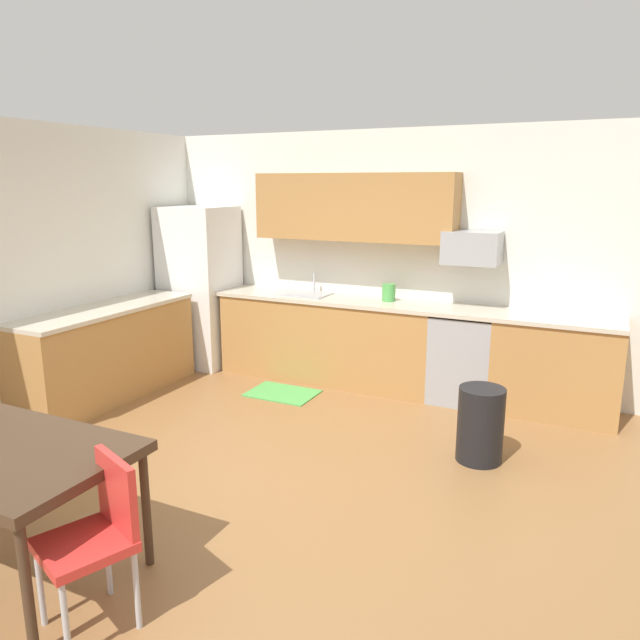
# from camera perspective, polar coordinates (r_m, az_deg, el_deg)

# --- Properties ---
(ground_plane) EXTENTS (12.00, 12.00, 0.00)m
(ground_plane) POSITION_cam_1_polar(r_m,az_deg,el_deg) (4.66, -5.55, -14.63)
(ground_plane) COLOR olive
(wall_back) EXTENTS (5.80, 0.10, 2.70)m
(wall_back) POSITION_cam_1_polar(r_m,az_deg,el_deg) (6.58, 6.31, 5.87)
(wall_back) COLOR silver
(wall_back) RESTS_ON ground
(wall_left) EXTENTS (0.10, 5.80, 2.70)m
(wall_left) POSITION_cam_1_polar(r_m,az_deg,el_deg) (6.03, -27.98, 3.79)
(wall_left) COLOR silver
(wall_left) RESTS_ON ground
(cabinet_run_back) EXTENTS (2.42, 0.60, 0.90)m
(cabinet_run_back) POSITION_cam_1_polar(r_m,az_deg,el_deg) (6.64, 0.70, -1.91)
(cabinet_run_back) COLOR #AD7A42
(cabinet_run_back) RESTS_ON ground
(cabinet_run_back_right) EXTENTS (1.13, 0.60, 0.90)m
(cabinet_run_back_right) POSITION_cam_1_polar(r_m,az_deg,el_deg) (6.06, 21.53, -4.29)
(cabinet_run_back_right) COLOR #AD7A42
(cabinet_run_back_right) RESTS_ON ground
(cabinet_run_left) EXTENTS (0.60, 2.00, 0.90)m
(cabinet_run_left) POSITION_cam_1_polar(r_m,az_deg,el_deg) (6.45, -19.58, -3.13)
(cabinet_run_left) COLOR #AD7A42
(cabinet_run_left) RESTS_ON ground
(countertop_back) EXTENTS (4.80, 0.64, 0.04)m
(countertop_back) POSITION_cam_1_polar(r_m,az_deg,el_deg) (6.32, 5.15, 1.67)
(countertop_back) COLOR beige
(countertop_back) RESTS_ON cabinet_run_back
(countertop_left) EXTENTS (0.64, 2.00, 0.04)m
(countertop_left) POSITION_cam_1_polar(r_m,az_deg,el_deg) (6.34, -19.90, 0.96)
(countertop_left) COLOR beige
(countertop_left) RESTS_ON cabinet_run_left
(upper_cabinets_back) EXTENTS (2.20, 0.34, 0.70)m
(upper_cabinets_back) POSITION_cam_1_polar(r_m,az_deg,el_deg) (6.44, 3.20, 10.69)
(upper_cabinets_back) COLOR #AD7A42
(refrigerator) EXTENTS (0.76, 0.70, 1.88)m
(refrigerator) POSITION_cam_1_polar(r_m,az_deg,el_deg) (7.30, -11.31, 3.14)
(refrigerator) COLOR white
(refrigerator) RESTS_ON ground
(oven_range) EXTENTS (0.60, 0.60, 0.91)m
(oven_range) POSITION_cam_1_polar(r_m,az_deg,el_deg) (6.17, 13.51, -3.38)
(oven_range) COLOR #999BA0
(oven_range) RESTS_ON ground
(microwave) EXTENTS (0.54, 0.36, 0.32)m
(microwave) POSITION_cam_1_polar(r_m,az_deg,el_deg) (6.06, 14.26, 6.67)
(microwave) COLOR #9EA0A5
(sink_basin) EXTENTS (0.48, 0.40, 0.14)m
(sink_basin) POSITION_cam_1_polar(r_m,az_deg,el_deg) (6.65, -1.24, 1.91)
(sink_basin) COLOR #A5A8AD
(sink_basin) RESTS_ON countertop_back
(sink_faucet) EXTENTS (0.02, 0.02, 0.24)m
(sink_faucet) POSITION_cam_1_polar(r_m,az_deg,el_deg) (6.78, -0.56, 3.50)
(sink_faucet) COLOR #B2B5BA
(sink_faucet) RESTS_ON countertop_back
(dining_table) EXTENTS (1.40, 0.90, 0.76)m
(dining_table) POSITION_cam_1_polar(r_m,az_deg,el_deg) (3.75, -28.10, -11.50)
(dining_table) COLOR #422D1E
(dining_table) RESTS_ON ground
(chair_near_table) EXTENTS (0.52, 0.52, 0.85)m
(chair_near_table) POSITION_cam_1_polar(r_m,az_deg,el_deg) (3.27, -20.41, -18.17)
(chair_near_table) COLOR red
(chair_near_table) RESTS_ON ground
(trash_bin) EXTENTS (0.36, 0.36, 0.60)m
(trash_bin) POSITION_cam_1_polar(r_m,az_deg,el_deg) (4.93, 15.02, -9.58)
(trash_bin) COLOR black
(trash_bin) RESTS_ON ground
(floor_mat) EXTENTS (0.70, 0.50, 0.01)m
(floor_mat) POSITION_cam_1_polar(r_m,az_deg,el_deg) (6.31, -3.61, -6.96)
(floor_mat) COLOR #4CA54C
(floor_mat) RESTS_ON ground
(kettle) EXTENTS (0.14, 0.14, 0.20)m
(kettle) POSITION_cam_1_polar(r_m,az_deg,el_deg) (6.30, 6.56, 2.52)
(kettle) COLOR #4CA54C
(kettle) RESTS_ON countertop_back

